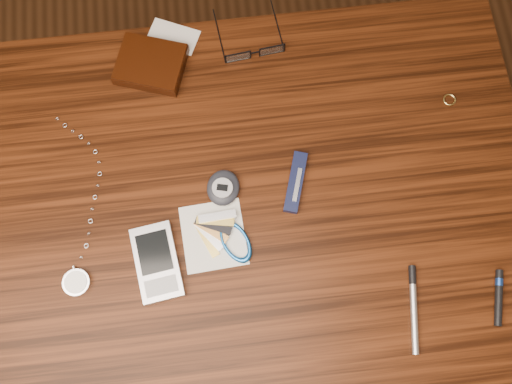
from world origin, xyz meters
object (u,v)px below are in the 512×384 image
at_px(pedometer, 223,188).
at_px(notepad_keys, 224,237).
at_px(desk, 231,226).
at_px(silver_pen, 413,302).
at_px(wallet_and_card, 151,64).
at_px(pocket_knife, 296,182).
at_px(pocket_watch, 77,276).
at_px(eyeglasses, 254,51).
at_px(pda_phone, 157,262).

distance_m(pedometer, notepad_keys, 0.08).
xyz_separation_m(desk, silver_pen, (0.26, -0.17, 0.11)).
bearing_deg(notepad_keys, wallet_and_card, 106.61).
relative_size(pedometer, pocket_knife, 0.69).
xyz_separation_m(pocket_watch, notepad_keys, (0.23, 0.03, -0.00)).
xyz_separation_m(eyeglasses, pocket_knife, (0.04, -0.24, -0.00)).
bearing_deg(eyeglasses, desk, -104.70).
bearing_deg(pocket_watch, pda_phone, 2.60).
height_order(wallet_and_card, pedometer, same).
bearing_deg(desk, pda_phone, -149.75).
relative_size(pda_phone, pocket_knife, 1.23).
height_order(eyeglasses, pocket_watch, eyeglasses).
height_order(pocket_knife, silver_pen, pocket_knife).
height_order(pda_phone, silver_pen, pda_phone).
bearing_deg(pocket_knife, silver_pen, -53.85).
relative_size(desk, pedometer, 14.11).
distance_m(eyeglasses, silver_pen, 0.49).
bearing_deg(pda_phone, desk, 30.25).
distance_m(pocket_watch, notepad_keys, 0.23).
distance_m(notepad_keys, pocket_knife, 0.14).
relative_size(pedometer, silver_pen, 0.53).
xyz_separation_m(eyeglasses, pocket_watch, (-0.31, -0.35, -0.00)).
height_order(pocket_watch, pda_phone, pda_phone).
distance_m(desk, wallet_and_card, 0.31).
distance_m(pedometer, pocket_knife, 0.12).
height_order(pedometer, notepad_keys, pedometer).
bearing_deg(pocket_watch, notepad_keys, 8.46).
height_order(pda_phone, pocket_knife, pda_phone).
bearing_deg(wallet_and_card, pda_phone, -92.30).
bearing_deg(pda_phone, notepad_keys, 15.05).
distance_m(notepad_keys, silver_pen, 0.31).
relative_size(eyeglasses, pocket_watch, 0.40).
xyz_separation_m(desk, pocket_knife, (0.11, 0.04, 0.11)).
bearing_deg(silver_pen, wallet_and_card, 129.69).
distance_m(pda_phone, silver_pen, 0.40).
bearing_deg(silver_pen, pda_phone, 164.67).
relative_size(eyeglasses, pda_phone, 0.94).
bearing_deg(wallet_and_card, silver_pen, -50.31).
distance_m(pocket_watch, pedometer, 0.26).
bearing_deg(eyeglasses, pocket_knife, -80.70).
height_order(pedometer, silver_pen, pedometer).
bearing_deg(pedometer, notepad_keys, -94.96).
height_order(eyeglasses, pedometer, pedometer).
bearing_deg(pocket_watch, desk, 17.10).
relative_size(eyeglasses, pocket_knife, 1.16).
bearing_deg(silver_pen, eyeglasses, 113.12).
height_order(eyeglasses, notepad_keys, eyeglasses).
relative_size(desk, silver_pen, 7.54).
bearing_deg(silver_pen, pocket_knife, 126.15).
relative_size(pda_phone, notepad_keys, 1.02).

